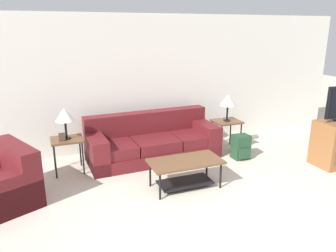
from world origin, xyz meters
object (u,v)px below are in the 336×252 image
Objects in this scene: couch at (152,143)px; side_table_right at (227,124)px; coffee_table at (185,167)px; table_lamp_right at (228,100)px; backpack at (241,147)px; table_lamp_left at (65,115)px; side_table_left at (67,143)px.

couch is 4.11× the size of side_table_right.
coffee_table is 2.01m from table_lamp_right.
coffee_table is 1.90m from side_table_right.
table_lamp_right is at bearing 89.43° from backpack.
table_lamp_right is at bearing -3.56° from couch.
side_table_right is 0.62m from backpack.
side_table_right reaches higher than coffee_table.
coffee_table is at bearing -139.68° from side_table_right.
coffee_table is 2.07× the size of table_lamp_right.
side_table_right is at bearing -0.00° from table_lamp_left.
coffee_table is at bearing -37.61° from side_table_left.
backpack is (3.02, -0.54, -0.77)m from table_lamp_left.
table_lamp_right is at bearing 33.69° from side_table_right.
side_table_left is (-1.59, 1.22, 0.20)m from coffee_table.
table_lamp_left is at bearing 169.87° from backpack.
table_lamp_left is (-3.03, 0.00, 0.47)m from side_table_right.
couch is 1.67m from table_lamp_left.
table_lamp_right is (0.00, 0.00, 0.47)m from side_table_right.
table_lamp_left and table_lamp_right have the same top height.
side_table_left is 1.30× the size of backpack.
table_lamp_right is (1.44, 1.22, 0.67)m from coffee_table.
side_table_left is 1.00× the size of side_table_right.
backpack is (-0.01, -0.54, -0.77)m from table_lamp_right.
side_table_right is at bearing 40.32° from coffee_table.
coffee_table is 1.59m from backpack.
couch is 1.32m from coffee_table.
side_table_right is (1.44, 1.22, 0.20)m from coffee_table.
side_table_right is (3.03, 0.00, 0.00)m from side_table_left.
coffee_table is 1.86× the size of side_table_left.
side_table_left is at bearing -176.43° from couch.
coffee_table is at bearing -37.61° from table_lamp_left.
table_lamp_left is 3.03m from table_lamp_right.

